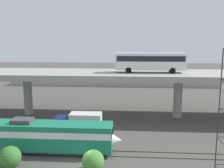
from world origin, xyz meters
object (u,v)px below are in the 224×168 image
(parked_car_3, at_px, (113,76))
(service_truck_west, at_px, (80,122))
(parked_car_2, at_px, (163,76))
(train_locomotive, at_px, (52,135))
(parked_car_1, at_px, (93,76))
(parked_car_0, at_px, (42,75))
(transit_bus_on_overpass, at_px, (150,61))

(parked_car_3, bearing_deg, service_truck_west, -92.47)
(parked_car_2, xyz_separation_m, parked_car_3, (-15.67, -2.40, -0.00))
(train_locomotive, bearing_deg, parked_car_1, 92.59)
(train_locomotive, bearing_deg, parked_car_0, 110.28)
(transit_bus_on_overpass, bearing_deg, parked_car_2, -100.41)
(transit_bus_on_overpass, distance_m, parked_car_2, 38.61)
(train_locomotive, height_order, service_truck_west, train_locomotive)
(service_truck_west, height_order, parked_car_2, parked_car_2)
(train_locomotive, distance_m, transit_bus_on_overpass, 21.83)
(transit_bus_on_overpass, height_order, service_truck_west, transit_bus_on_overpass)
(parked_car_1, bearing_deg, service_truck_west, -84.35)
(parked_car_0, distance_m, parked_car_1, 16.77)
(parked_car_3, bearing_deg, parked_car_0, 177.34)
(parked_car_0, xyz_separation_m, parked_car_1, (16.77, -0.12, 0.00))
(parked_car_1, bearing_deg, parked_car_2, 3.78)
(parked_car_0, height_order, parked_car_1, same)
(parked_car_1, xyz_separation_m, parked_car_3, (6.32, -0.95, -0.00))
(parked_car_2, bearing_deg, transit_bus_on_overpass, 79.59)
(transit_bus_on_overpass, relative_size, parked_car_2, 2.63)
(parked_car_1, height_order, parked_car_2, same)
(train_locomotive, height_order, parked_car_2, train_locomotive)
(transit_bus_on_overpass, distance_m, service_truck_west, 16.36)
(train_locomotive, relative_size, parked_car_3, 4.31)
(service_truck_west, xyz_separation_m, parked_car_2, (17.56, 46.25, 0.69))
(transit_bus_on_overpass, bearing_deg, service_truck_west, 40.13)
(parked_car_0, bearing_deg, train_locomotive, 110.28)
(service_truck_west, relative_size, parked_car_3, 1.67)
(parked_car_0, height_order, parked_car_2, same)
(train_locomotive, bearing_deg, transit_bus_on_overpass, 50.97)
(transit_bus_on_overpass, bearing_deg, parked_car_0, -48.34)
(service_truck_west, distance_m, parked_car_3, 43.89)
(service_truck_west, bearing_deg, parked_car_2, -110.79)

